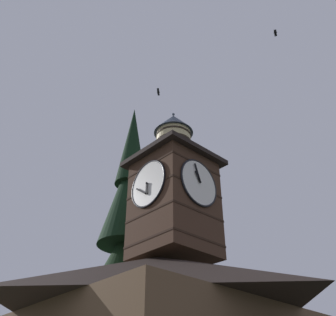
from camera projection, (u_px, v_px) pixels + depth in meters
name	position (u px, v px, depth m)	size (l,w,h in m)	color
clock_tower	(174.00, 193.00, 20.29)	(4.09, 4.09, 8.72)	#422B1E
pine_tree_behind	(124.00, 283.00, 22.44)	(6.65, 6.65, 20.54)	#473323
moon	(91.00, 315.00, 43.17)	(2.25, 2.25, 2.25)	silver
flying_bird_high	(275.00, 33.00, 23.39)	(0.50, 0.36, 0.11)	black
flying_bird_low	(158.00, 92.00, 27.20)	(0.62, 0.60, 0.11)	black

